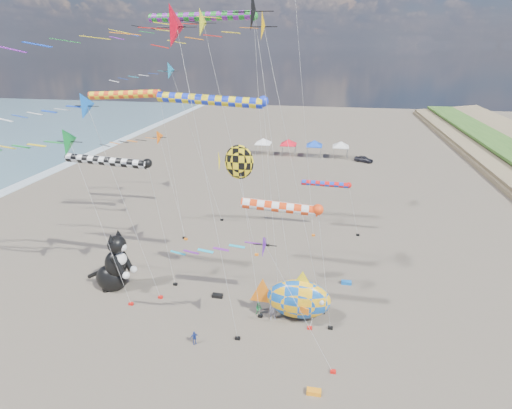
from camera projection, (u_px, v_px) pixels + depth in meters
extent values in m
cylinder|color=#B2B2B2|center=(308.00, 116.00, 40.69)|extent=(2.61, 0.02, 27.00)
cube|color=black|center=(313.00, 235.00, 45.43)|extent=(0.36, 0.24, 0.20)
cone|color=black|center=(264.00, 10.00, 25.45)|extent=(2.68, 2.87, 2.95)
cylinder|color=#B2B2B2|center=(281.00, 178.00, 29.34)|extent=(2.73, 0.02, 22.29)
cube|color=black|center=(294.00, 305.00, 33.21)|extent=(0.36, 0.24, 0.20)
cone|color=#FCB206|center=(287.00, 26.00, 25.04)|extent=(1.83, 1.96, 2.02)
cylinder|color=#B2B2B2|center=(307.00, 188.00, 28.69)|extent=(3.54, 0.02, 21.34)
cube|color=black|center=(323.00, 312.00, 32.31)|extent=(0.36, 0.24, 0.20)
cone|color=yellow|center=(218.00, 22.00, 33.66)|extent=(2.43, 2.60, 2.68)
cylinder|color=#B2B2B2|center=(239.00, 151.00, 37.45)|extent=(3.38, 0.02, 22.04)
cube|color=black|center=(257.00, 255.00, 41.21)|extent=(0.36, 0.24, 0.20)
cone|color=#56189C|center=(276.00, 255.00, 24.01)|extent=(1.59, 1.70, 1.76)
cylinder|color=#B2B2B2|center=(306.00, 317.00, 25.23)|extent=(4.01, 0.02, 8.44)
cube|color=black|center=(333.00, 372.00, 26.41)|extent=(0.36, 0.24, 0.20)
cone|color=red|center=(182.00, 26.00, 22.09)|extent=(2.36, 2.52, 2.60)
cylinder|color=#B2B2B2|center=(214.00, 205.00, 25.78)|extent=(2.80, 0.02, 21.18)
cube|color=black|center=(238.00, 338.00, 29.43)|extent=(0.36, 0.24, 0.20)
cone|color=#1782B7|center=(189.00, 70.00, 43.48)|extent=(1.86, 1.99, 2.05)
cylinder|color=#B2B2B2|center=(207.00, 150.00, 46.48)|extent=(3.14, 0.02, 17.67)
cube|color=black|center=(222.00, 220.00, 49.45)|extent=(0.36, 0.24, 0.20)
cone|color=orange|center=(158.00, 139.00, 40.78)|extent=(1.59, 1.71, 1.76)
cylinder|color=#B2B2B2|center=(173.00, 192.00, 42.67)|extent=(2.24, 0.02, 11.27)
cube|color=black|center=(186.00, 239.00, 44.53)|extent=(0.36, 0.24, 0.20)
cone|color=#0F8532|center=(86.00, 142.00, 28.58)|extent=(2.10, 2.25, 2.32)
cylinder|color=#B2B2B2|center=(110.00, 230.00, 30.98)|extent=(1.77, 0.02, 13.77)
cube|color=black|center=(131.00, 304.00, 33.35)|extent=(0.36, 0.24, 0.20)
cone|color=blue|center=(100.00, 105.00, 28.79)|extent=(1.93, 2.07, 2.13)
cylinder|color=#B2B2B2|center=(133.00, 210.00, 31.53)|extent=(3.12, 0.02, 16.23)
cube|color=black|center=(161.00, 297.00, 34.23)|extent=(0.36, 0.24, 0.20)
cylinder|color=red|center=(325.00, 184.00, 44.02)|extent=(5.20, 0.60, 0.60)
sphere|color=red|center=(349.00, 185.00, 43.57)|extent=(0.63, 0.63, 0.63)
cylinder|color=#B2B2B2|center=(353.00, 211.00, 44.56)|extent=(1.52, 0.02, 6.01)
cube|color=black|center=(358.00, 235.00, 45.50)|extent=(0.36, 0.24, 0.20)
cylinder|color=#188824|center=(201.00, 17.00, 35.90)|extent=(9.73, 0.76, 0.76)
sphere|color=#188824|center=(254.00, 16.00, 35.07)|extent=(0.80, 0.80, 0.80)
cylinder|color=#B2B2B2|center=(261.00, 143.00, 39.13)|extent=(1.52, 0.02, 22.62)
cube|color=black|center=(268.00, 245.00, 43.16)|extent=(0.36, 0.24, 0.20)
cylinder|color=#1530D7|center=(209.00, 100.00, 29.16)|extent=(7.99, 0.74, 0.74)
sphere|color=#1530D7|center=(263.00, 101.00, 28.48)|extent=(0.78, 0.78, 0.78)
cylinder|color=#B2B2B2|center=(272.00, 209.00, 31.41)|extent=(1.52, 0.02, 16.48)
cube|color=black|center=(279.00, 297.00, 34.29)|extent=(0.36, 0.24, 0.20)
cylinder|color=black|center=(106.00, 161.00, 32.80)|extent=(7.26, 0.74, 0.74)
sphere|color=black|center=(147.00, 163.00, 32.18)|extent=(0.78, 0.78, 0.78)
cylinder|color=#B2B2B2|center=(162.00, 228.00, 34.15)|extent=(1.52, 0.02, 11.36)
cube|color=black|center=(175.00, 284.00, 36.09)|extent=(0.36, 0.24, 0.20)
cylinder|color=#FF4015|center=(125.00, 95.00, 39.97)|extent=(7.41, 0.79, 0.79)
sphere|color=#FF4015|center=(159.00, 95.00, 39.34)|extent=(0.83, 0.83, 0.83)
cylinder|color=#B2B2B2|center=(173.00, 172.00, 42.11)|extent=(1.52, 0.02, 15.62)
cube|color=black|center=(184.00, 238.00, 44.83)|extent=(0.36, 0.24, 0.20)
cylinder|color=#ED3C10|center=(279.00, 207.00, 27.62)|extent=(5.32, 0.74, 0.74)
sphere|color=#ED3C10|center=(318.00, 210.00, 27.17)|extent=(0.78, 0.78, 0.78)
cylinder|color=#B2B2B2|center=(324.00, 273.00, 28.86)|extent=(1.52, 0.02, 9.79)
cube|color=black|center=(330.00, 328.00, 30.50)|extent=(0.36, 0.24, 0.20)
ellipsoid|color=yellow|center=(239.00, 162.00, 29.54)|extent=(2.20, 0.40, 2.64)
cone|color=yellow|center=(220.00, 161.00, 29.80)|extent=(0.12, 1.80, 1.80)
cylinder|color=#B2B2B2|center=(250.00, 243.00, 30.71)|extent=(2.03, 2.03, 12.16)
cube|color=black|center=(260.00, 316.00, 31.84)|extent=(0.36, 0.24, 0.20)
ellipsoid|color=blue|center=(299.00, 299.00, 30.92)|extent=(5.04, 2.19, 3.30)
cone|color=orange|center=(262.00, 295.00, 31.41)|extent=(2.43, 0.24, 2.42)
cone|color=yellow|center=(302.00, 281.00, 30.27)|extent=(1.77, 0.19, 1.76)
cylinder|color=#B2B2B2|center=(312.00, 318.00, 30.72)|extent=(0.37, 1.04, 1.37)
cube|color=red|center=(310.00, 328.00, 30.50)|extent=(0.36, 0.24, 0.20)
imported|color=slate|center=(273.00, 309.00, 31.29)|extent=(0.80, 0.67, 1.87)
imported|color=#1B7238|center=(259.00, 309.00, 31.99)|extent=(0.54, 0.43, 1.09)
imported|color=navy|center=(194.00, 338.00, 28.83)|extent=(0.67, 0.59, 1.09)
cube|color=orange|center=(314.00, 392.00, 24.81)|extent=(0.90, 0.44, 0.30)
cube|color=blue|center=(346.00, 282.00, 36.25)|extent=(0.90, 0.44, 0.30)
cube|color=black|center=(217.00, 296.00, 34.34)|extent=(0.90, 0.44, 0.30)
cube|color=white|center=(263.00, 143.00, 78.62)|extent=(3.00, 3.00, 0.15)
pyramid|color=white|center=(263.00, 138.00, 78.23)|extent=(4.20, 4.20, 1.00)
cylinder|color=#999999|center=(256.00, 150.00, 78.08)|extent=(0.08, 0.08, 2.20)
cylinder|color=#999999|center=(269.00, 151.00, 77.63)|extent=(0.08, 0.08, 2.20)
cylinder|color=#999999|center=(258.00, 147.00, 80.45)|extent=(0.08, 0.08, 2.20)
cylinder|color=#999999|center=(271.00, 148.00, 80.01)|extent=(0.08, 0.08, 2.20)
cube|color=red|center=(288.00, 144.00, 77.76)|extent=(3.00, 3.00, 0.15)
pyramid|color=red|center=(289.00, 139.00, 77.37)|extent=(4.20, 4.20, 1.00)
cylinder|color=#999999|center=(281.00, 152.00, 77.22)|extent=(0.08, 0.08, 2.20)
cylinder|color=#999999|center=(294.00, 152.00, 76.78)|extent=(0.08, 0.08, 2.20)
cylinder|color=#999999|center=(283.00, 148.00, 79.60)|extent=(0.08, 0.08, 2.20)
cylinder|color=#999999|center=(296.00, 149.00, 79.15)|extent=(0.08, 0.08, 2.20)
cube|color=blue|center=(314.00, 146.00, 76.91)|extent=(3.00, 3.00, 0.15)
pyramid|color=blue|center=(315.00, 140.00, 76.52)|extent=(4.20, 4.20, 1.00)
cylinder|color=#999999|center=(307.00, 153.00, 76.37)|extent=(0.08, 0.08, 2.20)
cylinder|color=#999999|center=(321.00, 153.00, 75.93)|extent=(0.08, 0.08, 2.20)
cylinder|color=#999999|center=(308.00, 150.00, 78.75)|extent=(0.08, 0.08, 2.20)
cylinder|color=#999999|center=(321.00, 150.00, 78.30)|extent=(0.08, 0.08, 2.20)
cube|color=silver|center=(341.00, 147.00, 76.06)|extent=(3.00, 3.00, 0.15)
pyramid|color=silver|center=(341.00, 141.00, 75.67)|extent=(4.20, 4.20, 1.00)
cylinder|color=#999999|center=(333.00, 154.00, 75.52)|extent=(0.08, 0.08, 2.20)
cylinder|color=#999999|center=(347.00, 155.00, 75.07)|extent=(0.08, 0.08, 2.20)
cylinder|color=#999999|center=(333.00, 151.00, 77.89)|extent=(0.08, 0.08, 2.20)
cylinder|color=#999999|center=(347.00, 151.00, 77.45)|extent=(0.08, 0.08, 2.20)
imported|color=#26262D|center=(364.00, 159.00, 74.11)|extent=(3.67, 2.77, 1.17)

